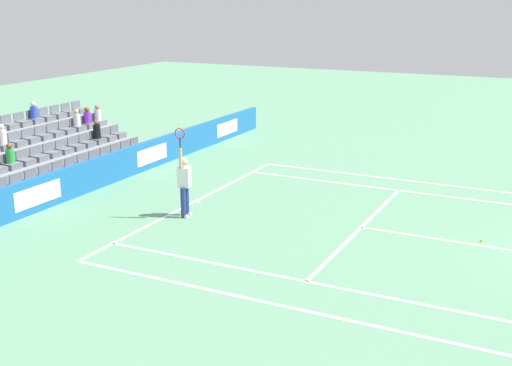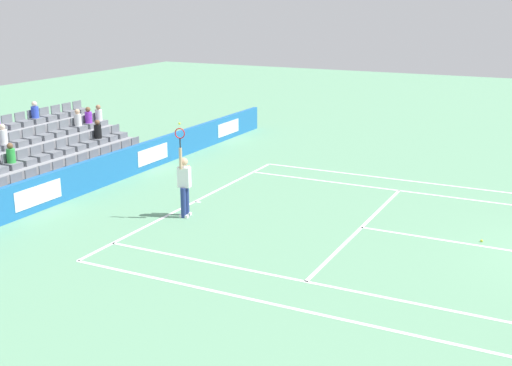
% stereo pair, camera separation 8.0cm
% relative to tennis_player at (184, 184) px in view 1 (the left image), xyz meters
% --- Properties ---
extents(line_baseline, '(10.97, 0.10, 0.01)m').
position_rel_tennis_player_xyz_m(line_baseline, '(-1.38, -0.51, -0.99)').
color(line_baseline, white).
rests_on(line_baseline, ground).
extents(line_service, '(8.23, 0.10, 0.01)m').
position_rel_tennis_player_xyz_m(line_service, '(-1.38, 4.98, -0.99)').
color(line_service, white).
rests_on(line_service, ground).
extents(line_centre_service, '(0.10, 6.40, 0.01)m').
position_rel_tennis_player_xyz_m(line_centre_service, '(-1.38, 8.18, -0.99)').
color(line_centre_service, white).
rests_on(line_centre_service, ground).
extents(line_singles_sideline_left, '(0.10, 11.89, 0.01)m').
position_rel_tennis_player_xyz_m(line_singles_sideline_left, '(2.74, 5.43, -0.99)').
color(line_singles_sideline_left, white).
rests_on(line_singles_sideline_left, ground).
extents(line_singles_sideline_right, '(0.10, 11.89, 0.01)m').
position_rel_tennis_player_xyz_m(line_singles_sideline_right, '(-5.49, 5.43, -0.99)').
color(line_singles_sideline_right, white).
rests_on(line_singles_sideline_right, ground).
extents(line_doubles_sideline_left, '(0.10, 11.89, 0.01)m').
position_rel_tennis_player_xyz_m(line_doubles_sideline_left, '(4.11, 5.43, -0.99)').
color(line_doubles_sideline_left, white).
rests_on(line_doubles_sideline_left, ground).
extents(line_doubles_sideline_right, '(0.10, 11.89, 0.01)m').
position_rel_tennis_player_xyz_m(line_doubles_sideline_right, '(-6.86, 5.43, -0.99)').
color(line_doubles_sideline_right, white).
rests_on(line_doubles_sideline_right, ground).
extents(line_centre_mark, '(0.10, 0.20, 0.01)m').
position_rel_tennis_player_xyz_m(line_centre_mark, '(-1.38, -0.41, -0.99)').
color(line_centre_mark, white).
rests_on(line_centre_mark, ground).
extents(sponsor_barrier, '(23.70, 0.22, 1.05)m').
position_rel_tennis_player_xyz_m(sponsor_barrier, '(-1.38, -4.29, -0.47)').
color(sponsor_barrier, '#1E66AD').
rests_on(sponsor_barrier, ground).
extents(tennis_player, '(0.53, 0.39, 2.85)m').
position_rel_tennis_player_xyz_m(tennis_player, '(0.00, 0.00, 0.00)').
color(tennis_player, navy).
rests_on(tennis_player, ground).
extents(stadium_stand, '(8.06, 3.80, 2.61)m').
position_rel_tennis_player_xyz_m(stadium_stand, '(-1.36, -7.23, -0.30)').
color(stadium_stand, gray).
rests_on(stadium_stand, ground).
extents(loose_tennis_ball, '(0.07, 0.07, 0.07)m').
position_rel_tennis_player_xyz_m(loose_tennis_ball, '(-1.70, 8.18, -0.96)').
color(loose_tennis_ball, '#D1E533').
rests_on(loose_tennis_ball, ground).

